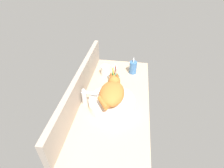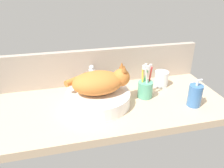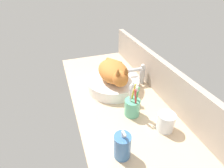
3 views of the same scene
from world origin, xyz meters
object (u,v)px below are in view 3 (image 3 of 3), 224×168
(faucet, at_px, (141,73))
(water_glass, at_px, (165,123))
(sink_basin, at_px, (114,83))
(toothbrush_cup, at_px, (132,106))
(cat, at_px, (115,72))
(soap_dispenser, at_px, (122,146))

(faucet, distance_m, water_glass, 0.41)
(sink_basin, height_order, toothbrush_cup, toothbrush_cup)
(cat, height_order, water_glass, cat)
(faucet, bearing_deg, soap_dispenser, -33.93)
(faucet, relative_size, soap_dispenser, 0.93)
(water_glass, bearing_deg, sink_basin, -164.14)
(cat, height_order, soap_dispenser, cat)
(sink_basin, bearing_deg, soap_dispenser, -15.40)
(sink_basin, bearing_deg, cat, 3.23)
(toothbrush_cup, bearing_deg, soap_dispenser, -33.52)
(sink_basin, relative_size, water_glass, 3.60)
(cat, bearing_deg, toothbrush_cup, 2.03)
(sink_basin, distance_m, faucet, 0.19)
(sink_basin, height_order, cat, cat)
(sink_basin, distance_m, cat, 0.09)
(toothbrush_cup, bearing_deg, water_glass, 36.27)
(faucet, bearing_deg, cat, -86.10)
(toothbrush_cup, relative_size, water_glass, 2.08)
(faucet, xyz_separation_m, soap_dispenser, (0.46, -0.31, -0.02))
(soap_dispenser, height_order, toothbrush_cup, toothbrush_cup)
(toothbrush_cup, bearing_deg, cat, -177.97)
(cat, distance_m, faucet, 0.19)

